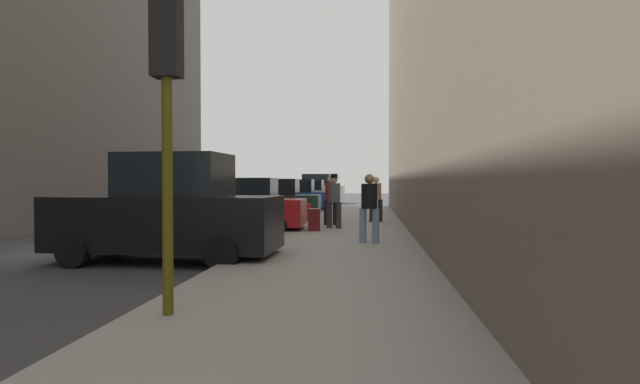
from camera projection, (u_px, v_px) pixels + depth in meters
name	position (u px, v px, depth m)	size (l,w,h in m)	color
ground_plane	(83.00, 252.00, 11.87)	(120.00, 120.00, 0.00)	#38383A
sidewalk	(334.00, 252.00, 11.28)	(4.00, 40.00, 0.15)	gray
parked_black_suv	(169.00, 212.00, 10.33)	(4.65, 2.17, 2.25)	black
parked_red_hatchback	(241.00, 207.00, 16.14)	(4.24, 2.14, 1.79)	#B2191E
parked_dark_green_sedan	(272.00, 201.00, 21.30)	(4.24, 2.14, 1.79)	#193828
parked_blue_sedan	(293.00, 197.00, 27.18)	(4.21, 2.09, 1.79)	navy
parked_silver_sedan	(306.00, 194.00, 32.94)	(4.22, 2.10, 1.79)	#B7BABF
parked_white_van	(315.00, 190.00, 38.12)	(4.63, 2.13, 2.25)	silver
fire_hydrant	(308.00, 212.00, 19.16)	(0.42, 0.22, 0.70)	red
traffic_light	(167.00, 86.00, 5.65)	(0.32, 0.32, 3.60)	#514C0F
pedestrian_with_beanie	(334.00, 198.00, 16.25)	(0.53, 0.48, 1.78)	#333338
pedestrian_in_red_jacket	(331.00, 198.00, 17.50)	(0.51, 0.42, 1.71)	black
pedestrian_in_tan_coat	(376.00, 197.00, 18.95)	(0.52, 0.44, 1.71)	black
pedestrian_in_jeans	(369.00, 204.00, 12.39)	(0.52, 0.45, 1.71)	#728CB2
rolling_suitcase	(314.00, 219.00, 15.53)	(0.44, 0.61, 1.04)	#591414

